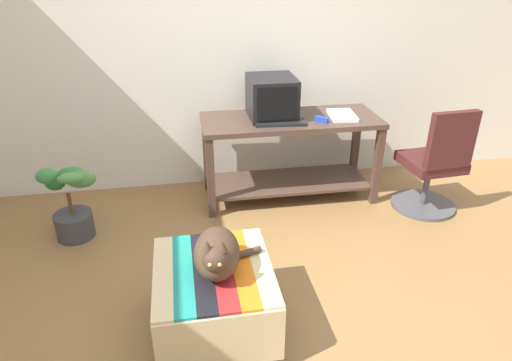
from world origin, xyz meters
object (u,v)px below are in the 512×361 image
Objects in this scene: cat at (217,254)px; stapler at (322,119)px; desk at (290,144)px; potted_plant at (71,206)px; keyboard at (280,123)px; office_chair at (434,168)px; book at (342,115)px; tv_monitor at (272,98)px; ottoman_with_blanket at (215,300)px.

stapler reaches higher than cat.
desk is 1.69m from cat.
keyboard is at bearing 7.65° from potted_plant.
keyboard is 0.33m from stapler.
office_chair is (2.80, -0.11, 0.14)m from potted_plant.
keyboard is 0.54m from book.
potted_plant is at bearing -167.13° from keyboard.
stapler reaches higher than desk.
cat is at bearing -171.46° from stapler.
keyboard is at bearing 72.85° from cat.
potted_plant is at bearing 137.52° from cat.
desk is at bearing -21.55° from tv_monitor.
cat is (0.02, -0.03, 0.33)m from ottoman_with_blanket.
stapler reaches higher than ottoman_with_blanket.
desk is 1.64× the size of office_chair.
stapler is at bearing -30.86° from desk.
keyboard is 1.34× the size of book.
tv_monitor is at bearing 105.11° from keyboard.
stapler reaches higher than keyboard.
tv_monitor reaches higher than ottoman_with_blanket.
keyboard is 1.59m from ottoman_with_blanket.
desk is 13.26× the size of stapler.
book is (0.54, 0.08, 0.00)m from keyboard.
office_chair reaches higher than desk.
book is 1.94m from ottoman_with_blanket.
cat is 2.12m from office_chair.
keyboard is 3.64× the size of stapler.
desk is at bearing 53.31° from keyboard.
cat reaches higher than ottoman_with_blanket.
potted_plant is (-1.58, -0.40, -0.62)m from tv_monitor.
desk is 2.09× the size of ottoman_with_blanket.
tv_monitor is (-0.15, 0.06, 0.39)m from desk.
tv_monitor is at bearing 106.00° from stapler.
office_chair is at bearing -66.41° from stapler.
book is at bearing -23.22° from stapler.
stapler reaches higher than potted_plant.
cat is 0.45× the size of office_chair.
office_chair is (1.83, 1.06, -0.15)m from cat.
desk is at bearing 179.76° from book.
keyboard is at bearing 63.80° from ottoman_with_blanket.
book is 1.89m from cat.
keyboard is at bearing -19.01° from office_chair.
ottoman_with_blanket is (-0.78, -1.48, -0.28)m from desk.
tv_monitor is at bearing 67.70° from ottoman_with_blanket.
keyboard is 0.57× the size of ottoman_with_blanket.
office_chair reaches higher than stapler.
book reaches higher than potted_plant.
ottoman_with_blanket is 2.13m from office_chair.
book is 2.71× the size of stapler.
tv_monitor is 1.41m from office_chair.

